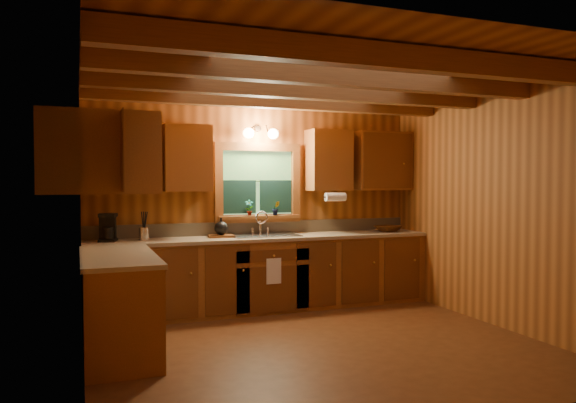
% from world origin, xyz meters
% --- Properties ---
extents(room, '(4.20, 4.20, 4.20)m').
position_xyz_m(room, '(0.00, 0.00, 1.30)').
color(room, '#582F15').
rests_on(room, ground).
extents(ceiling_beams, '(4.20, 2.54, 0.18)m').
position_xyz_m(ceiling_beams, '(0.00, 0.00, 2.49)').
color(ceiling_beams, brown).
rests_on(ceiling_beams, room).
extents(base_cabinets, '(4.20, 2.22, 0.86)m').
position_xyz_m(base_cabinets, '(-0.49, 1.28, 0.43)').
color(base_cabinets, brown).
rests_on(base_cabinets, ground).
extents(countertop, '(4.20, 2.24, 0.04)m').
position_xyz_m(countertop, '(-0.48, 1.29, 0.88)').
color(countertop, tan).
rests_on(countertop, base_cabinets).
extents(backsplash, '(4.20, 0.02, 0.16)m').
position_xyz_m(backsplash, '(0.00, 1.89, 0.98)').
color(backsplash, '#998767').
rests_on(backsplash, room).
extents(dishwasher_panel, '(0.02, 0.60, 0.80)m').
position_xyz_m(dishwasher_panel, '(-1.47, 0.68, 0.43)').
color(dishwasher_panel, white).
rests_on(dishwasher_panel, base_cabinets).
extents(upper_cabinets, '(4.19, 1.77, 0.78)m').
position_xyz_m(upper_cabinets, '(-0.56, 1.42, 1.84)').
color(upper_cabinets, brown).
rests_on(upper_cabinets, room).
extents(window, '(1.12, 0.08, 1.00)m').
position_xyz_m(window, '(0.00, 1.87, 1.53)').
color(window, brown).
rests_on(window, room).
extents(window_sill, '(1.06, 0.14, 0.04)m').
position_xyz_m(window_sill, '(0.00, 1.82, 1.12)').
color(window_sill, brown).
rests_on(window_sill, room).
extents(wall_sconce, '(0.45, 0.21, 0.17)m').
position_xyz_m(wall_sconce, '(0.00, 1.75, 2.16)').
color(wall_sconce, black).
rests_on(wall_sconce, room).
extents(paper_towel_roll, '(0.27, 0.11, 0.11)m').
position_xyz_m(paper_towel_roll, '(0.92, 1.53, 1.37)').
color(paper_towel_roll, white).
rests_on(paper_towel_roll, upper_cabinets).
extents(dish_towel, '(0.18, 0.01, 0.30)m').
position_xyz_m(dish_towel, '(0.00, 1.26, 0.52)').
color(dish_towel, white).
rests_on(dish_towel, base_cabinets).
extents(sink, '(0.82, 0.48, 0.43)m').
position_xyz_m(sink, '(0.00, 1.60, 0.86)').
color(sink, silver).
rests_on(sink, countertop).
extents(coffee_maker, '(0.18, 0.22, 0.31)m').
position_xyz_m(coffee_maker, '(-1.82, 1.68, 1.05)').
color(coffee_maker, black).
rests_on(coffee_maker, countertop).
extents(utensil_crock, '(0.11, 0.11, 0.32)m').
position_xyz_m(utensil_crock, '(-1.43, 1.66, 0.98)').
color(utensil_crock, silver).
rests_on(utensil_crock, countertop).
extents(cutting_board, '(0.32, 0.24, 0.03)m').
position_xyz_m(cutting_board, '(-0.53, 1.65, 0.91)').
color(cutting_board, '#5D3014').
rests_on(cutting_board, countertop).
extents(teakettle, '(0.16, 0.16, 0.21)m').
position_xyz_m(teakettle, '(-0.53, 1.65, 1.01)').
color(teakettle, black).
rests_on(teakettle, cutting_board).
extents(wicker_basket, '(0.40, 0.40, 0.08)m').
position_xyz_m(wicker_basket, '(1.72, 1.57, 0.94)').
color(wicker_basket, '#48230C').
rests_on(wicker_basket, countertop).
extents(potted_plant_left, '(0.12, 0.09, 0.20)m').
position_xyz_m(potted_plant_left, '(-0.13, 1.81, 1.24)').
color(potted_plant_left, '#5D3014').
rests_on(potted_plant_left, window_sill).
extents(potted_plant_right, '(0.10, 0.08, 0.18)m').
position_xyz_m(potted_plant_right, '(0.21, 1.78, 1.23)').
color(potted_plant_right, '#5D3014').
rests_on(potted_plant_right, window_sill).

